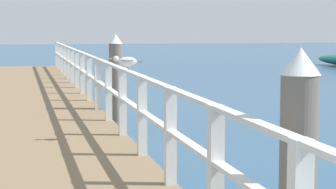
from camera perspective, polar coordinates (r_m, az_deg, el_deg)
The scene contains 5 objects.
pier_deck at distance 14.96m, azimuth -11.72°, elevation -1.44°, with size 2.58×27.84×0.42m, color #846B4C.
pier_railing at distance 14.95m, azimuth -7.14°, elevation 2.00°, with size 0.12×26.36×1.08m.
dock_piling_near at distance 4.77m, azimuth 11.67°, elevation -7.78°, with size 0.29×0.29×2.00m.
dock_piling_far at distance 13.35m, azimuth -4.75°, elevation 1.22°, with size 0.29×0.29×2.00m.
seagull_foreground at distance 9.55m, azimuth -3.73°, elevation 3.03°, with size 0.48×0.21×0.21m.
Camera 1 is at (-0.38, -0.91, 2.14)m, focal length 67.41 mm.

